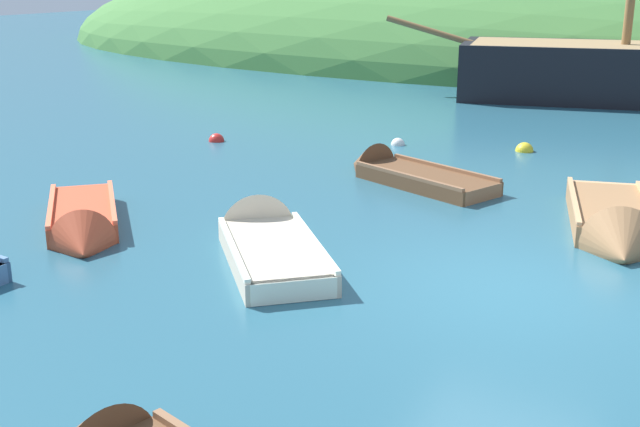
# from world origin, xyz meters

# --- Properties ---
(ground_plane) EXTENTS (120.00, 120.00, 0.00)m
(ground_plane) POSITION_xyz_m (0.00, 0.00, 0.00)
(ground_plane) COLOR #285B70
(shore_hill) EXTENTS (54.73, 27.52, 10.61)m
(shore_hill) POSITION_xyz_m (-9.78, 31.17, 0.00)
(shore_hill) COLOR #477F3D
(shore_hill) RESTS_ON ground
(rowboat_center) EXTENTS (3.26, 3.31, 1.19)m
(rowboat_center) POSITION_xyz_m (-3.61, -0.43, 0.10)
(rowboat_center) COLOR beige
(rowboat_center) RESTS_ON ground
(rowboat_outer_left) EXTENTS (3.70, 2.26, 1.10)m
(rowboat_outer_left) POSITION_xyz_m (-3.61, 4.49, 0.08)
(rowboat_outer_left) COLOR brown
(rowboat_outer_left) RESTS_ON ground
(rowboat_near_dock) EXTENTS (2.20, 3.82, 1.20)m
(rowboat_near_dock) POSITION_xyz_m (0.77, 2.99, 0.12)
(rowboat_near_dock) COLOR #9E7047
(rowboat_near_dock) RESTS_ON ground
(rowboat_outer_right) EXTENTS (3.08, 3.02, 1.01)m
(rowboat_outer_right) POSITION_xyz_m (-6.69, -1.15, 0.09)
(rowboat_outer_right) COLOR #C64C2D
(rowboat_outer_right) RESTS_ON ground
(buoy_white) EXTENTS (0.34, 0.34, 0.34)m
(buoy_white) POSITION_xyz_m (-5.08, 7.49, 0.00)
(buoy_white) COLOR white
(buoy_white) RESTS_ON ground
(buoy_yellow) EXTENTS (0.42, 0.42, 0.42)m
(buoy_yellow) POSITION_xyz_m (-2.23, 8.33, 0.00)
(buoy_yellow) COLOR yellow
(buoy_yellow) RESTS_ON ground
(buoy_red) EXTENTS (0.39, 0.39, 0.39)m
(buoy_red) POSITION_xyz_m (-9.15, 5.64, 0.00)
(buoy_red) COLOR red
(buoy_red) RESTS_ON ground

